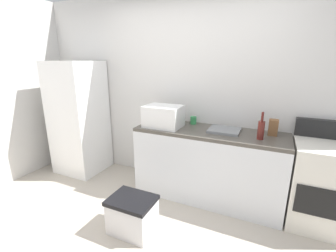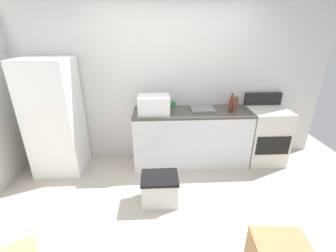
# 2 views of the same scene
# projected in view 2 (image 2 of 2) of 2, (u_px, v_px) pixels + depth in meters

# --- Properties ---
(ground_plane) EXTENTS (6.00, 6.00, 0.00)m
(ground_plane) POSITION_uv_depth(u_px,v_px,m) (179.00, 215.00, 2.70)
(ground_plane) COLOR #B2A899
(wall_back) EXTENTS (5.00, 0.10, 2.60)m
(wall_back) POSITION_uv_depth(u_px,v_px,m) (171.00, 81.00, 3.62)
(wall_back) COLOR silver
(wall_back) RESTS_ON ground_plane
(kitchen_counter) EXTENTS (1.80, 0.60, 0.90)m
(kitchen_counter) POSITION_uv_depth(u_px,v_px,m) (191.00, 137.00, 3.64)
(kitchen_counter) COLOR silver
(kitchen_counter) RESTS_ON ground_plane
(refrigerator) EXTENTS (0.68, 0.66, 1.71)m
(refrigerator) POSITION_uv_depth(u_px,v_px,m) (55.00, 117.00, 3.33)
(refrigerator) COLOR white
(refrigerator) RESTS_ON ground_plane
(stove_oven) EXTENTS (0.60, 0.61, 1.10)m
(stove_oven) POSITION_uv_depth(u_px,v_px,m) (264.00, 134.00, 3.70)
(stove_oven) COLOR silver
(stove_oven) RESTS_ON ground_plane
(microwave) EXTENTS (0.46, 0.34, 0.27)m
(microwave) POSITION_uv_depth(u_px,v_px,m) (154.00, 105.00, 3.31)
(microwave) COLOR white
(microwave) RESTS_ON kitchen_counter
(sink_basin) EXTENTS (0.36, 0.32, 0.03)m
(sink_basin) POSITION_uv_depth(u_px,v_px,m) (202.00, 109.00, 3.50)
(sink_basin) COLOR slate
(sink_basin) RESTS_ON kitchen_counter
(wine_bottle) EXTENTS (0.07, 0.07, 0.30)m
(wine_bottle) POSITION_uv_depth(u_px,v_px,m) (231.00, 105.00, 3.37)
(wine_bottle) COLOR #591E19
(wine_bottle) RESTS_ON kitchen_counter
(coffee_mug) EXTENTS (0.08, 0.08, 0.10)m
(coffee_mug) POSITION_uv_depth(u_px,v_px,m) (173.00, 104.00, 3.62)
(coffee_mug) COLOR #338C4C
(coffee_mug) RESTS_ON kitchen_counter
(knife_block) EXTENTS (0.10, 0.10, 0.18)m
(knife_block) POSITION_uv_depth(u_px,v_px,m) (234.00, 102.00, 3.58)
(knife_block) COLOR brown
(knife_block) RESTS_ON kitchen_counter
(storage_bin) EXTENTS (0.46, 0.36, 0.38)m
(storage_bin) POSITION_uv_depth(u_px,v_px,m) (160.00, 189.00, 2.85)
(storage_bin) COLOR silver
(storage_bin) RESTS_ON ground_plane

